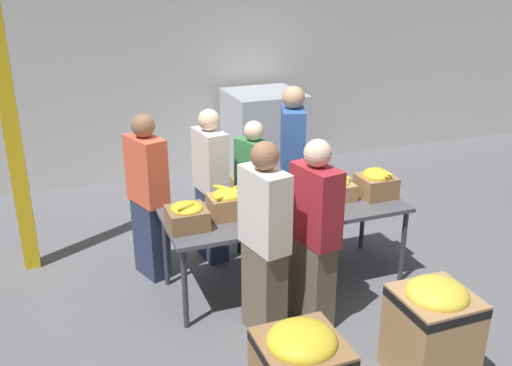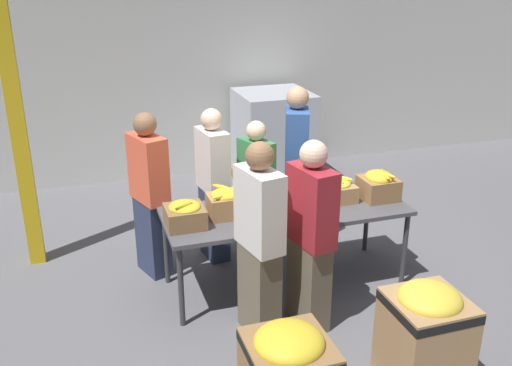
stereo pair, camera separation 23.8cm
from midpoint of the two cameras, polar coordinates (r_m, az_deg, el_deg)
ground_plane at (r=5.78m, az=4.02°, el=-9.95°), size 30.00×30.00×0.00m
wall_back at (r=8.30m, az=-4.78°, el=14.31°), size 16.00×0.08×4.00m
sorting_table at (r=5.43m, az=4.22°, el=-3.15°), size 2.31×0.88×0.81m
banana_box_0 at (r=5.03m, az=-5.79°, el=-3.10°), size 0.34×0.34×0.26m
banana_box_1 at (r=5.20m, az=-1.65°, el=-1.93°), size 0.34×0.32×0.28m
banana_box_2 at (r=5.27m, az=2.73°, el=-1.84°), size 0.34×0.31×0.26m
banana_box_3 at (r=5.42m, az=6.05°, el=-1.05°), size 0.34×0.31×0.28m
banana_box_4 at (r=5.62m, az=9.29°, el=-0.74°), size 0.34×0.30×0.23m
banana_box_5 at (r=5.74m, az=13.33°, el=-0.17°), size 0.34×0.34×0.29m
volunteer_0 at (r=5.92m, az=-3.14°, el=-0.33°), size 0.28×0.47×1.64m
volunteer_1 at (r=4.67m, az=1.81°, el=-6.01°), size 0.32×0.50×1.71m
volunteer_2 at (r=5.94m, az=1.16°, el=-0.88°), size 0.32×0.45×1.51m
volunteer_3 at (r=6.25m, az=5.09°, el=1.51°), size 0.39×0.53×1.78m
volunteer_4 at (r=5.68m, az=-9.37°, el=-1.33°), size 0.36×0.50×1.68m
volunteer_5 at (r=4.79m, az=6.89°, el=-5.54°), size 0.31×0.49×1.69m
donation_bin_1 at (r=4.55m, az=18.07°, el=-14.01°), size 0.55×0.55×0.82m
support_pillar at (r=5.92m, az=-22.37°, el=10.07°), size 0.15×0.15×4.00m
pallet_stack_0 at (r=8.18m, az=2.58°, el=4.53°), size 1.08×1.08×1.30m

